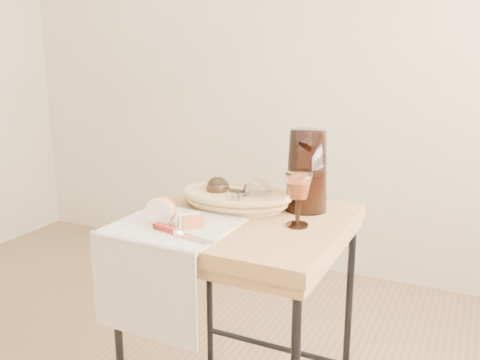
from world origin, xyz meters
The scene contains 11 objects.
wall_back centered at (0.00, 1.80, 1.35)m, with size 3.60×0.00×2.70m, color #BEB090.
side_table centered at (0.41, 0.35, 0.38)m, with size 0.60×0.60×0.77m, color brown, non-canonical shape.
tea_towel centered at (0.26, 0.19, 0.77)m, with size 0.33×0.30×0.01m, color white.
bread_basket centered at (0.34, 0.44, 0.80)m, with size 0.32×0.22×0.05m, color #A97541, non-canonical shape.
goblet_lying_a centered at (0.32, 0.45, 0.82)m, with size 0.13×0.08×0.08m, color #463125, non-canonical shape.
goblet_lying_b centered at (0.39, 0.42, 0.82)m, with size 0.14×0.09×0.09m, color white, non-canonical shape.
pitcher centered at (0.55, 0.51, 0.90)m, with size 0.17×0.25×0.29m, color black, non-canonical shape.
wine_goblet centered at (0.58, 0.35, 0.85)m, with size 0.08×0.08×0.16m, color white, non-canonical shape.
apple_half centered at (0.23, 0.19, 0.82)m, with size 0.09×0.05×0.08m, color red.
apple_wedge centered at (0.32, 0.19, 0.80)m, with size 0.06×0.03×0.04m, color white.
table_knife centered at (0.33, 0.13, 0.78)m, with size 0.20×0.02×0.02m, color silver, non-canonical shape.
Camera 1 is at (1.04, -1.00, 1.26)m, focal length 39.05 mm.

